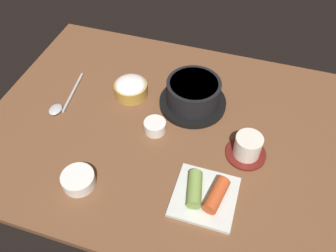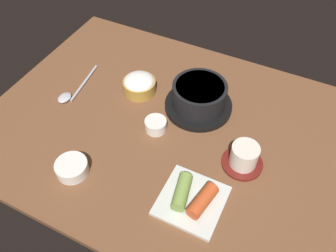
{
  "view_description": "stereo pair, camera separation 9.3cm",
  "coord_description": "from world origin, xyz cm",
  "px_view_note": "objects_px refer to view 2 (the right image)",
  "views": [
    {
      "loc": [
        20.35,
        -60.1,
        75.43
      ],
      "look_at": [
        2.0,
        -2.0,
        5.0
      ],
      "focal_mm": 36.98,
      "sensor_mm": 36.0,
      "label": 1
    },
    {
      "loc": [
        28.98,
        -56.63,
        75.43
      ],
      "look_at": [
        2.0,
        -2.0,
        5.0
      ],
      "focal_mm": 36.98,
      "sensor_mm": 36.0,
      "label": 2
    }
  ],
  "objects_px": {
    "rice_bowl": "(139,84)",
    "side_bowl_near": "(72,168)",
    "banchan_cup_center": "(156,125)",
    "kimchi_plate": "(192,198)",
    "spoon": "(71,92)",
    "stone_pot": "(199,97)",
    "tea_cup_with_saucer": "(244,157)"
  },
  "relations": [
    {
      "from": "banchan_cup_center",
      "to": "kimchi_plate",
      "type": "height_order",
      "value": "kimchi_plate"
    },
    {
      "from": "stone_pot",
      "to": "tea_cup_with_saucer",
      "type": "bearing_deg",
      "value": -37.28
    },
    {
      "from": "tea_cup_with_saucer",
      "to": "stone_pot",
      "type": "bearing_deg",
      "value": 142.72
    },
    {
      "from": "tea_cup_with_saucer",
      "to": "banchan_cup_center",
      "type": "bearing_deg",
      "value": 178.26
    },
    {
      "from": "stone_pot",
      "to": "kimchi_plate",
      "type": "height_order",
      "value": "stone_pot"
    },
    {
      "from": "rice_bowl",
      "to": "side_bowl_near",
      "type": "relative_size",
      "value": 1.21
    },
    {
      "from": "kimchi_plate",
      "to": "spoon",
      "type": "bearing_deg",
      "value": 159.89
    },
    {
      "from": "rice_bowl",
      "to": "kimchi_plate",
      "type": "xyz_separation_m",
      "value": [
        0.3,
        -0.28,
        -0.01
      ]
    },
    {
      "from": "stone_pot",
      "to": "side_bowl_near",
      "type": "relative_size",
      "value": 2.42
    },
    {
      "from": "stone_pot",
      "to": "spoon",
      "type": "relative_size",
      "value": 1.03
    },
    {
      "from": "kimchi_plate",
      "to": "stone_pot",
      "type": "bearing_deg",
      "value": 110.15
    },
    {
      "from": "rice_bowl",
      "to": "spoon",
      "type": "relative_size",
      "value": 0.52
    },
    {
      "from": "rice_bowl",
      "to": "banchan_cup_center",
      "type": "height_order",
      "value": "rice_bowl"
    },
    {
      "from": "stone_pot",
      "to": "rice_bowl",
      "type": "xyz_separation_m",
      "value": [
        -0.19,
        -0.02,
        -0.01
      ]
    },
    {
      "from": "stone_pot",
      "to": "spoon",
      "type": "height_order",
      "value": "stone_pot"
    },
    {
      "from": "side_bowl_near",
      "to": "tea_cup_with_saucer",
      "type": "bearing_deg",
      "value": 29.3
    },
    {
      "from": "tea_cup_with_saucer",
      "to": "banchan_cup_center",
      "type": "distance_m",
      "value": 0.25
    },
    {
      "from": "stone_pot",
      "to": "rice_bowl",
      "type": "relative_size",
      "value": 1.99
    },
    {
      "from": "stone_pot",
      "to": "tea_cup_with_saucer",
      "type": "height_order",
      "value": "stone_pot"
    },
    {
      "from": "stone_pot",
      "to": "tea_cup_with_saucer",
      "type": "distance_m",
      "value": 0.23
    },
    {
      "from": "kimchi_plate",
      "to": "banchan_cup_center",
      "type": "bearing_deg",
      "value": 137.83
    },
    {
      "from": "stone_pot",
      "to": "rice_bowl",
      "type": "height_order",
      "value": "stone_pot"
    },
    {
      "from": "kimchi_plate",
      "to": "side_bowl_near",
      "type": "bearing_deg",
      "value": -169.81
    },
    {
      "from": "tea_cup_with_saucer",
      "to": "kimchi_plate",
      "type": "bearing_deg",
      "value": -114.95
    },
    {
      "from": "rice_bowl",
      "to": "spoon",
      "type": "height_order",
      "value": "rice_bowl"
    },
    {
      "from": "tea_cup_with_saucer",
      "to": "kimchi_plate",
      "type": "relative_size",
      "value": 0.71
    },
    {
      "from": "banchan_cup_center",
      "to": "kimchi_plate",
      "type": "bearing_deg",
      "value": -42.17
    },
    {
      "from": "rice_bowl",
      "to": "side_bowl_near",
      "type": "height_order",
      "value": "rice_bowl"
    },
    {
      "from": "rice_bowl",
      "to": "tea_cup_with_saucer",
      "type": "bearing_deg",
      "value": -18.29
    },
    {
      "from": "banchan_cup_center",
      "to": "side_bowl_near",
      "type": "xyz_separation_m",
      "value": [
        -0.12,
        -0.22,
        0.0
      ]
    },
    {
      "from": "kimchi_plate",
      "to": "side_bowl_near",
      "type": "relative_size",
      "value": 1.82
    },
    {
      "from": "stone_pot",
      "to": "side_bowl_near",
      "type": "height_order",
      "value": "stone_pot"
    }
  ]
}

